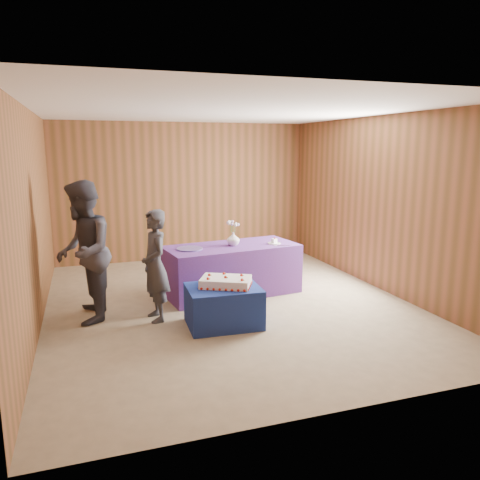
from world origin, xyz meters
name	(u,v)px	position (x,y,z in m)	size (l,w,h in m)	color
ground	(229,303)	(0.00, 0.00, 0.00)	(6.00, 6.00, 0.00)	gray
room_shell	(228,178)	(0.00, 0.00, 1.80)	(5.04, 6.04, 2.72)	brown
cake_table	(224,306)	(-0.31, -0.78, 0.25)	(0.90, 0.70, 0.50)	navy
serving_table	(232,269)	(0.19, 0.46, 0.38)	(2.00, 0.90, 0.75)	#5D328B
sheet_cake	(226,282)	(-0.27, -0.75, 0.56)	(0.76, 0.67, 0.15)	white
vase	(233,239)	(0.22, 0.46, 0.85)	(0.20, 0.20, 0.20)	silver
flower_spray	(233,224)	(0.22, 0.46, 1.08)	(0.20, 0.20, 0.15)	#326B2B
platter	(190,249)	(-0.47, 0.39, 0.76)	(0.38, 0.38, 0.02)	#5A4A95
plate	(274,243)	(0.86, 0.39, 0.76)	(0.20, 0.20, 0.01)	silver
cake_slice	(274,241)	(0.86, 0.39, 0.80)	(0.10, 0.09, 0.09)	white
knife	(282,245)	(0.91, 0.21, 0.75)	(0.26, 0.02, 0.00)	#ADADB1
guest_left	(155,266)	(-1.08, -0.31, 0.72)	(0.53, 0.35, 1.45)	#33343C
guest_right	(83,252)	(-1.94, -0.06, 0.91)	(0.88, 0.69, 1.82)	#373742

